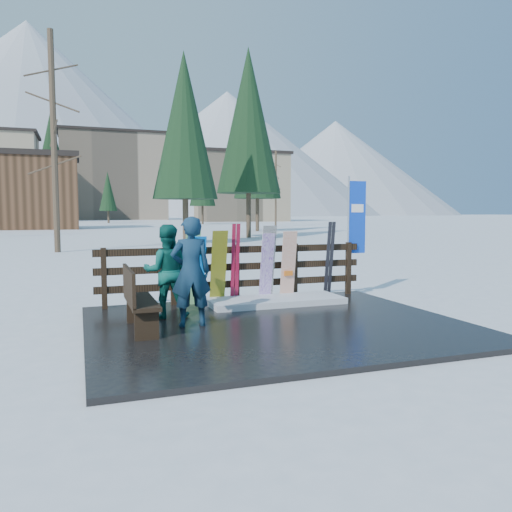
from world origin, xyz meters
name	(u,v)px	position (x,y,z in m)	size (l,w,h in m)	color
ground	(277,328)	(0.00, 0.00, 0.00)	(700.00, 700.00, 0.00)	white
deck	(277,325)	(0.00, 0.00, 0.04)	(6.00, 5.00, 0.08)	black
fence	(237,269)	(0.00, 2.20, 0.74)	(5.60, 0.10, 1.15)	black
snow_patch	(276,301)	(0.63, 1.60, 0.14)	(2.68, 1.00, 0.12)	white
bench	(136,298)	(-2.22, 0.19, 0.60)	(0.41, 1.50, 0.97)	black
snowboard_0	(197,271)	(-0.87, 1.98, 0.76)	(0.30, 0.03, 1.39)	#0875ED
snowboard_1	(193,265)	(-0.96, 1.98, 0.88)	(0.29, 0.03, 1.61)	silver
snowboard_2	(219,267)	(-0.44, 1.98, 0.81)	(0.31, 0.03, 1.49)	yellow
snowboard_3	(267,267)	(0.58, 1.98, 0.77)	(0.26, 0.03, 1.41)	white
snowboard_4	(268,263)	(0.60, 1.98, 0.85)	(0.29, 0.03, 1.56)	black
snowboard_5	(288,265)	(1.06, 1.98, 0.79)	(0.31, 0.03, 1.43)	white
ski_pair_a	(235,263)	(-0.08, 2.05, 0.87)	(0.16, 0.20, 1.58)	maroon
ski_pair_b	(329,259)	(2.05, 2.05, 0.89)	(0.17, 0.23, 1.61)	black
rental_flag	(355,222)	(2.78, 2.25, 1.69)	(0.45, 0.04, 2.60)	silver
person_front	(191,272)	(-1.37, 0.25, 0.95)	(0.64, 0.42, 1.74)	navy
person_back	(166,271)	(-1.62, 1.03, 0.88)	(0.78, 0.61, 1.60)	#0D554B
resort_buildings	(96,178)	(1.03, 115.41, 9.81)	(73.00, 87.60, 22.60)	tan
trees	(136,172)	(2.95, 47.48, 6.21)	(42.35, 68.69, 13.34)	#382B1E
mountains	(63,134)	(-10.50, 328.41, 50.20)	(520.00, 260.00, 120.00)	white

